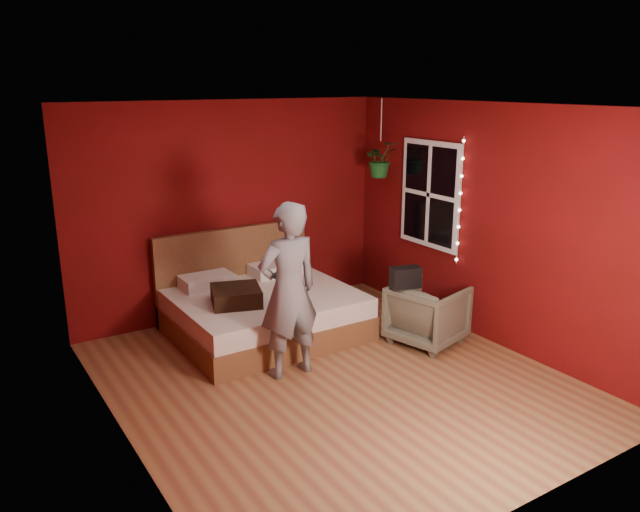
{
  "coord_description": "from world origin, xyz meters",
  "views": [
    {
      "loc": [
        -3.09,
        -4.58,
        2.82
      ],
      "look_at": [
        0.09,
        0.4,
        1.14
      ],
      "focal_mm": 35.0,
      "sensor_mm": 36.0,
      "label": 1
    }
  ],
  "objects": [
    {
      "name": "room_walls",
      "position": [
        0.0,
        0.0,
        1.68
      ],
      "size": [
        4.04,
        4.54,
        2.62
      ],
      "color": "#680B0D",
      "rests_on": "ground"
    },
    {
      "name": "window",
      "position": [
        1.97,
        0.9,
        1.5
      ],
      "size": [
        0.05,
        0.97,
        1.27
      ],
      "color": "white",
      "rests_on": "room_walls"
    },
    {
      "name": "throw_pillow",
      "position": [
        -0.45,
        1.22,
        0.59
      ],
      "size": [
        0.64,
        0.64,
        0.18
      ],
      "primitive_type": "cube",
      "rotation": [
        0.0,
        0.0,
        -0.32
      ],
      "color": "black",
      "rests_on": "bed"
    },
    {
      "name": "armchair",
      "position": [
        1.37,
        0.2,
        0.33
      ],
      "size": [
        0.89,
        0.88,
        0.67
      ],
      "primitive_type": "imported",
      "rotation": [
        0.0,
        0.0,
        1.83
      ],
      "color": "#605F4C",
      "rests_on": "ground"
    },
    {
      "name": "handbag",
      "position": [
        1.1,
        0.28,
        0.78
      ],
      "size": [
        0.35,
        0.24,
        0.23
      ],
      "primitive_type": "cube",
      "rotation": [
        0.0,
        0.0,
        -0.29
      ],
      "color": "black",
      "rests_on": "armchair"
    },
    {
      "name": "bed",
      "position": [
        -0.04,
        1.45,
        0.28
      ],
      "size": [
        1.99,
        1.69,
        1.09
      ],
      "color": "brown",
      "rests_on": "ground"
    },
    {
      "name": "person",
      "position": [
        -0.3,
        0.35,
        0.87
      ],
      "size": [
        0.64,
        0.42,
        1.74
      ],
      "primitive_type": "imported",
      "rotation": [
        0.0,
        0.0,
        3.14
      ],
      "color": "slate",
      "rests_on": "ground"
    },
    {
      "name": "floor",
      "position": [
        0.0,
        0.0,
        0.0
      ],
      "size": [
        4.5,
        4.5,
        0.0
      ],
      "primitive_type": "plane",
      "color": "olive",
      "rests_on": "ground"
    },
    {
      "name": "hanging_plant",
      "position": [
        1.69,
        1.52,
        1.87
      ],
      "size": [
        0.44,
        0.39,
        0.95
      ],
      "color": "silver",
      "rests_on": "room_walls"
    },
    {
      "name": "fairy_lights",
      "position": [
        1.94,
        0.37,
        1.5
      ],
      "size": [
        0.04,
        0.04,
        1.45
      ],
      "color": "silver",
      "rests_on": "room_walls"
    }
  ]
}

